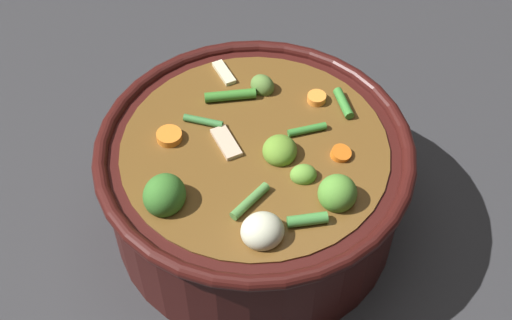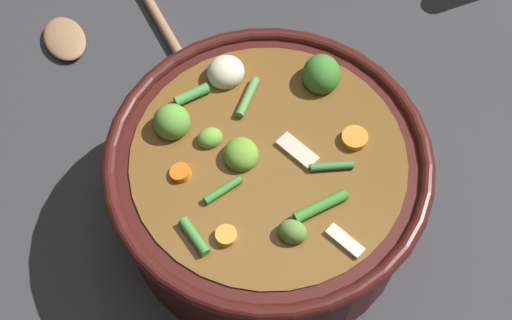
% 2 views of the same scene
% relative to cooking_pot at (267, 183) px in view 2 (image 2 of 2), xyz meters
% --- Properties ---
extents(ground_plane, '(1.10, 1.10, 0.00)m').
position_rel_cooking_pot_xyz_m(ground_plane, '(0.00, 0.00, -0.07)').
color(ground_plane, '#2D2D30').
extents(cooking_pot, '(0.32, 0.32, 0.15)m').
position_rel_cooking_pot_xyz_m(cooking_pot, '(0.00, 0.00, 0.00)').
color(cooking_pot, '#38110F').
rests_on(cooking_pot, ground_plane).
extents(wooden_spoon, '(0.18, 0.20, 0.01)m').
position_rel_cooking_pot_xyz_m(wooden_spoon, '(-0.01, -0.34, -0.06)').
color(wooden_spoon, '#886343').
rests_on(wooden_spoon, ground_plane).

